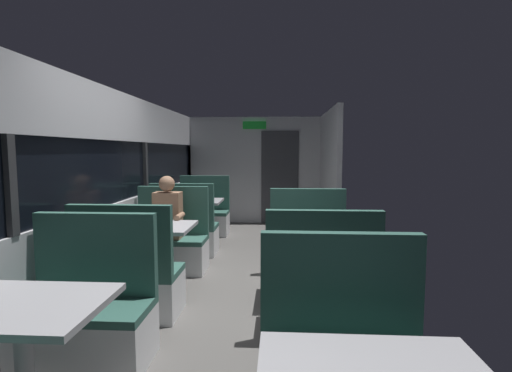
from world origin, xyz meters
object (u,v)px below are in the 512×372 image
bench_rear_aisle_facing_entry (308,252)px  dining_table_rear_aisle (314,241)px  bench_far_window_facing_entry (203,217)px  coffee_cup_primary (163,224)px  dining_table_far_window (195,206)px  bench_far_window_facing_end (185,233)px  bench_mid_window_facing_entry (171,246)px  seated_passenger (169,231)px  bench_rear_aisle_facing_end (321,295)px  dining_table_mid_window (152,234)px  bench_near_window_facing_entry (88,319)px  bench_mid_window_facing_end (129,282)px  dining_table_near_window (22,321)px  coffee_cup_secondary (304,228)px

bench_rear_aisle_facing_entry → dining_table_rear_aisle: bearing=-90.0°
bench_far_window_facing_entry → coffee_cup_primary: size_ratio=12.22×
dining_table_far_window → bench_far_window_facing_entry: 0.77m
bench_far_window_facing_end → dining_table_rear_aisle: (1.79, -1.68, 0.31)m
bench_mid_window_facing_entry → bench_rear_aisle_facing_entry: 1.80m
bench_rear_aisle_facing_entry → seated_passenger: (-1.79, 0.13, 0.21)m
bench_far_window_facing_end → bench_rear_aisle_facing_end: bearing=-53.1°
bench_far_window_facing_end → bench_far_window_facing_entry: (0.00, 1.40, 0.00)m
dining_table_mid_window → bench_near_window_facing_entry: bearing=-90.0°
bench_mid_window_facing_entry → bench_rear_aisle_facing_entry: same height
bench_mid_window_facing_end → bench_mid_window_facing_entry: size_ratio=1.00×
bench_mid_window_facing_end → bench_far_window_facing_end: (0.00, 2.18, 0.00)m
bench_far_window_facing_end → dining_table_near_window: bearing=-90.0°
seated_passenger → coffee_cup_secondary: size_ratio=14.00×
bench_near_window_facing_entry → coffee_cup_primary: (0.18, 1.32, 0.46)m
dining_table_mid_window → seated_passenger: (0.00, 0.63, -0.10)m
bench_far_window_facing_entry → bench_rear_aisle_facing_entry: 2.98m
dining_table_near_window → coffee_cup_secondary: bearing=48.8°
dining_table_near_window → coffee_cup_primary: coffee_cup_primary is taller
dining_table_near_window → bench_rear_aisle_facing_end: 2.22m
coffee_cup_secondary → dining_table_far_window: bearing=124.6°
dining_table_rear_aisle → bench_rear_aisle_facing_end: 0.77m
dining_table_far_window → bench_rear_aisle_facing_end: (1.79, -3.08, -0.31)m
dining_table_mid_window → bench_rear_aisle_facing_end: (1.79, -0.90, -0.31)m
bench_far_window_facing_end → coffee_cup_primary: size_ratio=12.22×
bench_far_window_facing_end → bench_far_window_facing_entry: size_ratio=1.00×
bench_mid_window_facing_entry → bench_rear_aisle_facing_entry: bearing=-6.4°
dining_table_mid_window → bench_mid_window_facing_entry: bench_mid_window_facing_entry is taller
bench_rear_aisle_facing_end → bench_rear_aisle_facing_entry: (0.00, 1.40, 0.00)m
bench_near_window_facing_entry → bench_rear_aisle_facing_entry: 2.67m
dining_table_mid_window → seated_passenger: size_ratio=0.71×
seated_passenger → coffee_cup_secondary: 1.92m
seated_passenger → bench_mid_window_facing_entry: bearing=90.0°
bench_mid_window_facing_entry → dining_table_far_window: size_ratio=1.22×
bench_near_window_facing_entry → bench_far_window_facing_end: 2.96m
coffee_cup_primary → seated_passenger: bearing=102.7°
bench_mid_window_facing_end → dining_table_rear_aisle: (1.79, 0.50, 0.31)m
bench_mid_window_facing_end → dining_table_far_window: 2.90m
dining_table_rear_aisle → dining_table_mid_window: bearing=173.6°
dining_table_rear_aisle → coffee_cup_primary: (-1.61, 0.04, 0.15)m
bench_mid_window_facing_entry → coffee_cup_primary: 0.99m
bench_far_window_facing_end → bench_rear_aisle_facing_entry: 2.04m
bench_mid_window_facing_end → coffee_cup_primary: bearing=71.8°
bench_mid_window_facing_end → bench_rear_aisle_facing_entry: (1.79, 1.20, 0.00)m
bench_far_window_facing_end → coffee_cup_secondary: bench_far_window_facing_end is taller
seated_passenger → coffee_cup_secondary: bearing=-27.7°
bench_mid_window_facing_entry → seated_passenger: 0.22m
bench_rear_aisle_facing_end → seated_passenger: bearing=139.5°
bench_mid_window_facing_entry → bench_far_window_facing_end: (0.00, 0.78, 0.00)m
bench_mid_window_facing_end → bench_far_window_facing_end: same height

